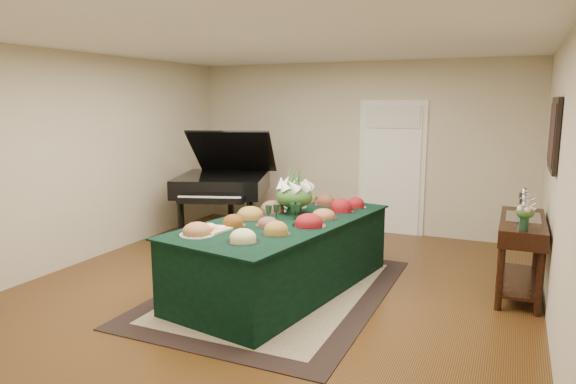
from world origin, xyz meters
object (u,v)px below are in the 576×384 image
at_px(buffet_table, 284,255).
at_px(floral_centerpiece, 295,191).
at_px(grand_piano, 223,183).
at_px(mahogany_sideboard, 522,236).

relative_size(buffet_table, floral_centerpiece, 6.63).
height_order(buffet_table, grand_piano, grand_piano).
xyz_separation_m(floral_centerpiece, mahogany_sideboard, (2.42, 0.56, -0.41)).
relative_size(floral_centerpiece, grand_piano, 0.23).
height_order(floral_centerpiece, mahogany_sideboard, floral_centerpiece).
bearing_deg(floral_centerpiece, mahogany_sideboard, 13.14).
xyz_separation_m(buffet_table, grand_piano, (-1.88, 1.84, 0.42)).
bearing_deg(buffet_table, grand_piano, 135.62).
height_order(floral_centerpiece, grand_piano, grand_piano).
bearing_deg(mahogany_sideboard, grand_piano, 167.89).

